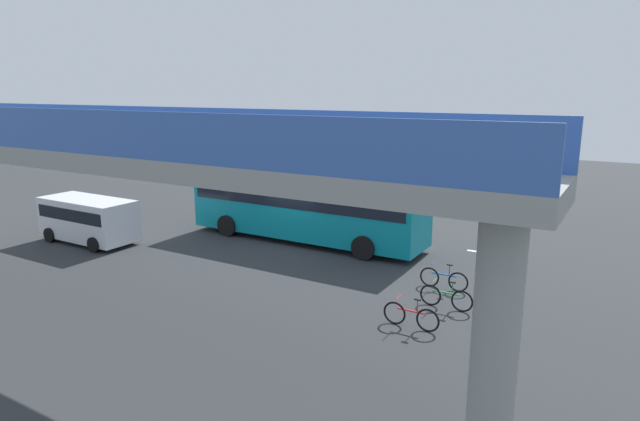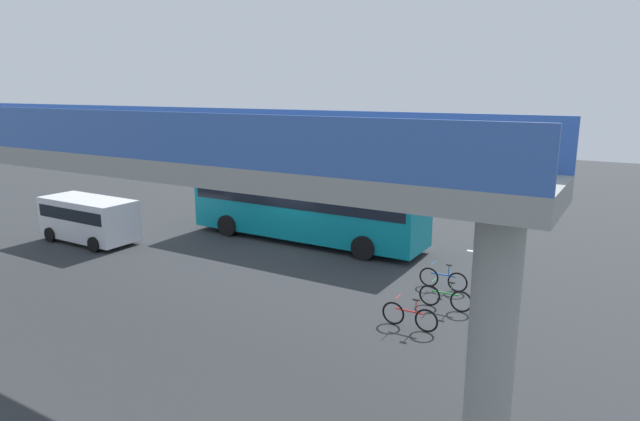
{
  "view_description": "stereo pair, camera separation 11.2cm",
  "coord_description": "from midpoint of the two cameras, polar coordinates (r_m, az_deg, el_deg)",
  "views": [
    {
      "loc": [
        -13.08,
        20.09,
        6.97
      ],
      "look_at": [
        -0.89,
        -0.41,
        1.6
      ],
      "focal_mm": 30.18,
      "sensor_mm": 36.0,
      "label": 1
    },
    {
      "loc": [
        -13.17,
        20.03,
        6.97
      ],
      "look_at": [
        -0.89,
        -0.41,
        1.6
      ],
      "focal_mm": 30.18,
      "sensor_mm": 36.0,
      "label": 2
    }
  ],
  "objects": [
    {
      "name": "city_bus",
      "position": [
        25.05,
        -1.46,
        0.97
      ],
      "size": [
        11.54,
        2.85,
        3.15
      ],
      "color": "#0C8493",
      "rests_on": "ground"
    },
    {
      "name": "lane_dash_rightmost",
      "position": [
        32.01,
        -11.27,
        -0.13
      ],
      "size": [
        2.0,
        0.2,
        0.01
      ],
      "primitive_type": "cube",
      "color": "silver",
      "rests_on": "ground"
    },
    {
      "name": "parked_van",
      "position": [
        27.2,
        -23.21,
        -0.64
      ],
      "size": [
        4.8,
        2.17,
        2.05
      ],
      "color": "silver",
      "rests_on": "ground"
    },
    {
      "name": "lane_dash_left",
      "position": [
        25.72,
        9.03,
        -3.19
      ],
      "size": [
        2.0,
        0.2,
        0.01
      ],
      "primitive_type": "cube",
      "color": "silver",
      "rests_on": "ground"
    },
    {
      "name": "pedestrian_overpass",
      "position": [
        16.5,
        -22.23,
        3.98
      ],
      "size": [
        24.27,
        2.6,
        6.5
      ],
      "color": "gray",
      "rests_on": "ground"
    },
    {
      "name": "bicycle_green",
      "position": [
        18.12,
        13.3,
        -9.01
      ],
      "size": [
        1.77,
        0.44,
        0.96
      ],
      "color": "black",
      "rests_on": "ground"
    },
    {
      "name": "lane_dash_leftmost",
      "position": [
        24.59,
        17.72,
        -4.39
      ],
      "size": [
        2.0,
        0.2,
        0.01
      ],
      "primitive_type": "cube",
      "color": "silver",
      "rests_on": "ground"
    },
    {
      "name": "bicycle_blue",
      "position": [
        19.79,
        13.08,
        -7.12
      ],
      "size": [
        1.77,
        0.44,
        0.96
      ],
      "color": "black",
      "rests_on": "ground"
    },
    {
      "name": "traffic_sign",
      "position": [
        31.14,
        -7.4,
        3.2
      ],
      "size": [
        0.08,
        0.6,
        2.8
      ],
      "color": "slate",
      "rests_on": "ground"
    },
    {
      "name": "bicycle_red",
      "position": [
        16.53,
        9.67,
        -11.01
      ],
      "size": [
        1.77,
        0.44,
        0.96
      ],
      "color": "black",
      "rests_on": "ground"
    },
    {
      "name": "lane_dash_centre",
      "position": [
        27.4,
        1.26,
        -2.04
      ],
      "size": [
        2.0,
        0.2,
        0.01
      ],
      "primitive_type": "cube",
      "color": "silver",
      "rests_on": "ground"
    },
    {
      "name": "ground",
      "position": [
        24.96,
        -2.12,
        -3.53
      ],
      "size": [
        80.0,
        80.0,
        0.0
      ],
      "primitive_type": "plane",
      "color": "#2D3033"
    },
    {
      "name": "lane_dash_right",
      "position": [
        29.52,
        -5.49,
        -1.02
      ],
      "size": [
        2.0,
        0.2,
        0.01
      ],
      "primitive_type": "cube",
      "color": "silver",
      "rests_on": "ground"
    }
  ]
}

